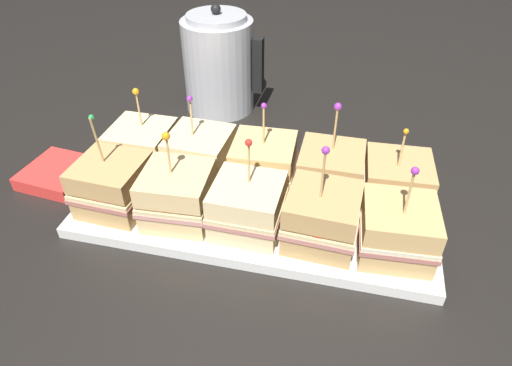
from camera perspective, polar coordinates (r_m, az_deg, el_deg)
ground_plane at (r=0.74m, az=0.00°, el=-3.75°), size 6.00×6.00×0.00m
serving_platter at (r=0.74m, az=0.00°, el=-3.22°), size 0.56×0.25×0.02m
sandwich_front_far_left at (r=0.74m, az=-17.45°, el=-0.29°), size 0.11×0.11×0.16m
sandwich_front_left at (r=0.69m, az=-9.76°, el=-1.56°), size 0.11×0.11×0.15m
sandwich_front_center at (r=0.67m, az=-1.06°, el=-3.00°), size 0.11×0.11×0.15m
sandwich_front_right at (r=0.65m, az=8.26°, el=-4.34°), size 0.11×0.11×0.16m
sandwich_front_far_right at (r=0.66m, az=17.25°, el=-5.65°), size 0.11×0.11×0.15m
sandwich_back_far_left at (r=0.81m, az=-13.97°, el=4.16°), size 0.10×0.10×0.15m
sandwich_back_left at (r=0.77m, az=-6.97°, el=3.38°), size 0.11×0.11×0.15m
sandwich_back_center at (r=0.75m, az=0.80°, el=2.34°), size 0.11×0.11×0.15m
sandwich_back_right at (r=0.74m, az=9.24°, el=1.18°), size 0.10×0.11×0.16m
sandwich_back_far_right at (r=0.74m, az=17.13°, el=0.03°), size 0.11×0.11×0.14m
kettle_steel at (r=1.00m, az=-4.63°, el=14.59°), size 0.17×0.15×0.22m
napkin_stack at (r=0.88m, az=-23.45°, el=1.10°), size 0.12×0.12×0.02m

